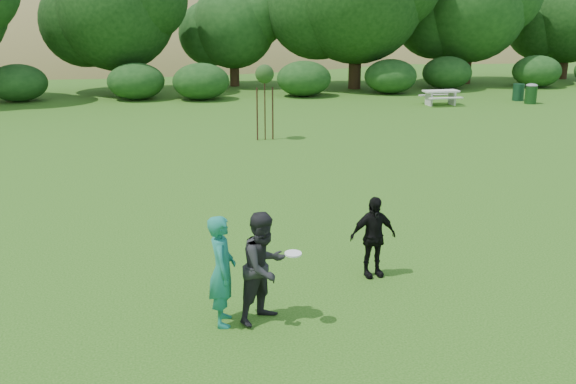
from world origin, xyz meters
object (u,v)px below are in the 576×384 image
object	(u,v)px
player_black	(373,237)
trash_can_near	(518,92)
player_teal	(222,271)
player_grey	(264,267)
trash_can_lidded	(531,93)
picnic_table	(441,95)
sapling	(265,76)

from	to	relation	value
player_black	trash_can_near	distance (m)	25.78
trash_can_near	player_teal	bearing A→B (deg)	-131.12
player_grey	trash_can_lidded	distance (m)	27.36
picnic_table	trash_can_lidded	xyz separation A→B (m)	(4.82, -0.61, 0.02)
player_black	sapling	size ratio (longest dim) A/B	0.55
player_teal	trash_can_lidded	size ratio (longest dim) A/B	1.74
player_grey	player_black	xyz separation A→B (m)	(2.33, 1.29, -0.14)
sapling	player_grey	bearing A→B (deg)	-101.12
player_grey	trash_can_lidded	world-z (taller)	player_grey
player_black	player_teal	bearing A→B (deg)	-161.62
sapling	picnic_table	world-z (taller)	sapling
picnic_table	trash_can_lidded	world-z (taller)	trash_can_lidded
player_black	trash_can_lidded	world-z (taller)	player_black
player_grey	sapling	bearing A→B (deg)	43.56
player_grey	picnic_table	xyz separation A→B (m)	(13.35, 21.06, -0.40)
player_grey	sapling	size ratio (longest dim) A/B	0.65
trash_can_lidded	picnic_table	bearing A→B (deg)	172.80
player_teal	trash_can_lidded	bearing A→B (deg)	-35.20
player_teal	picnic_table	bearing A→B (deg)	-26.20
sapling	picnic_table	size ratio (longest dim) A/B	1.58
sapling	player_teal	bearing A→B (deg)	-103.71
trash_can_lidded	player_teal	bearing A→B (deg)	-132.71
sapling	trash_can_lidded	xyz separation A→B (m)	(15.34, 6.08, -1.88)
player_teal	sapling	distance (m)	14.83
trash_can_near	sapling	world-z (taller)	sapling
trash_can_near	picnic_table	xyz separation A→B (m)	(-4.82, -0.56, 0.07)
player_grey	sapling	xyz separation A→B (m)	(2.83, 14.37, 1.50)
player_black	picnic_table	distance (m)	22.64
trash_can_near	picnic_table	distance (m)	4.86
sapling	picnic_table	distance (m)	12.61
player_teal	picnic_table	world-z (taller)	player_teal
player_grey	picnic_table	distance (m)	24.94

